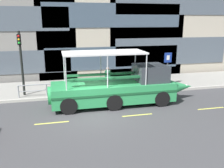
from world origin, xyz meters
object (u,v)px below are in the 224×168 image
object	(u,v)px
parking_sign	(168,64)
duck_tour_boat	(121,88)
pedestrian_near_bow	(140,73)
traffic_light_pole	(21,57)
pedestrian_mid_left	(108,75)

from	to	relation	value
parking_sign	duck_tour_boat	size ratio (longest dim) A/B	0.28
duck_tour_boat	parking_sign	bearing A→B (deg)	31.30
duck_tour_boat	pedestrian_near_bow	distance (m)	3.96
traffic_light_pole	duck_tour_boat	size ratio (longest dim) A/B	0.46
traffic_light_pole	pedestrian_mid_left	distance (m)	6.46
traffic_light_pole	parking_sign	size ratio (longest dim) A/B	1.66
duck_tour_boat	pedestrian_near_bow	bearing A→B (deg)	52.51
traffic_light_pole	pedestrian_mid_left	bearing A→B (deg)	7.11
parking_sign	pedestrian_mid_left	bearing A→B (deg)	169.96
pedestrian_near_bow	traffic_light_pole	bearing A→B (deg)	-177.63
traffic_light_pole	pedestrian_mid_left	xyz separation A→B (m)	(6.18, 0.77, -1.71)
traffic_light_pole	duck_tour_boat	xyz separation A→B (m)	(6.31, -2.78, -1.77)
traffic_light_pole	pedestrian_near_bow	xyz separation A→B (m)	(8.72, 0.36, -1.61)
parking_sign	pedestrian_mid_left	world-z (taller)	parking_sign
parking_sign	pedestrian_mid_left	size ratio (longest dim) A/B	1.68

